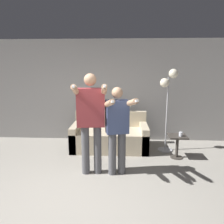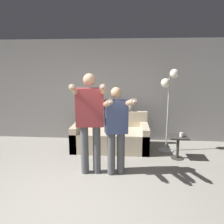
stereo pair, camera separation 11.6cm
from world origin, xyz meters
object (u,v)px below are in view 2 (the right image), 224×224
Objects in this scene: floor_lamp at (169,89)px; side_table at (178,143)px; couch at (111,137)px; cup at (181,135)px; person_left at (90,117)px; person_right at (116,126)px; cat at (124,108)px.

floor_lamp is 1.17m from side_table.
couch is at bearing 161.00° from side_table.
cup reaches higher than side_table.
person_left reaches higher than person_right.
couch is 0.98× the size of person_left.
person_right is 1.55m from cup.
cup is (1.21, -0.89, -0.38)m from cat.
person_right is 3.02× the size of cat.
person_left is 2.01m from floor_lamp.
cat reaches higher than side_table.
couch is 0.94× the size of floor_lamp.
floor_lamp is at bearing -3.40° from couch.
cat is (0.09, 1.65, 0.02)m from person_right.
cup is (1.51, -0.54, 0.26)m from couch.
side_table is (1.46, -0.50, 0.07)m from couch.
floor_lamp reaches higher than side_table.
cat reaches higher than cup.
person_right is at bearing -147.43° from side_table.
side_table is (1.25, 0.80, -0.55)m from person_right.
person_right is 1.58m from side_table.
cup is (1.76, 0.75, -0.52)m from person_left.
cat is (0.55, 1.65, -0.14)m from person_left.
person_left is (-0.25, -1.30, 0.78)m from couch.
floor_lamp reaches higher than cup.
side_table is at bearing 18.90° from person_left.
floor_lamp is 20.74× the size of cup.
person_right is at bearing -131.79° from floor_lamp.
floor_lamp is 3.80× the size of side_table.
floor_lamp reaches higher than cat.
floor_lamp is at bearing 32.11° from person_left.
person_left reaches higher than cat.
cup is at bearing 16.39° from person_right.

